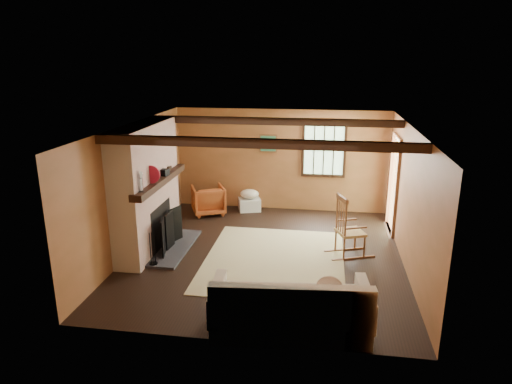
% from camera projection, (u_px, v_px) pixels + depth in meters
% --- Properties ---
extents(ground, '(5.50, 5.50, 0.00)m').
position_uv_depth(ground, '(265.00, 255.00, 8.54)').
color(ground, black).
rests_on(ground, ground).
extents(room_envelope, '(5.02, 5.52, 2.44)m').
position_uv_depth(room_envelope, '(279.00, 167.00, 8.28)').
color(room_envelope, '#A15E39').
rests_on(room_envelope, ground).
extents(fireplace, '(1.02, 2.30, 2.40)m').
position_uv_depth(fireplace, '(148.00, 193.00, 8.55)').
color(fireplace, '#A54640').
rests_on(fireplace, ground).
extents(rug, '(2.50, 3.00, 0.01)m').
position_uv_depth(rug, '(274.00, 260.00, 8.32)').
color(rug, '#C4B682').
rests_on(rug, ground).
extents(rocking_chair, '(0.94, 0.71, 1.16)m').
position_uv_depth(rocking_chair, '(348.00, 230.00, 8.39)').
color(rocking_chair, tan).
rests_on(rocking_chair, ground).
extents(sofa, '(2.19, 1.13, 0.85)m').
position_uv_depth(sofa, '(291.00, 311.00, 6.07)').
color(sofa, white).
rests_on(sofa, ground).
extents(firewood_pile, '(0.59, 0.11, 0.22)m').
position_uv_depth(firewood_pile, '(206.00, 203.00, 11.20)').
color(firewood_pile, brown).
rests_on(firewood_pile, ground).
extents(laundry_basket, '(0.59, 0.52, 0.30)m').
position_uv_depth(laundry_basket, '(250.00, 204.00, 10.94)').
color(laundry_basket, white).
rests_on(laundry_basket, ground).
extents(basket_pillow, '(0.53, 0.48, 0.22)m').
position_uv_depth(basket_pillow, '(249.00, 194.00, 10.87)').
color(basket_pillow, white).
rests_on(basket_pillow, laundry_basket).
extents(armchair, '(0.95, 0.97, 0.67)m').
position_uv_depth(armchair, '(208.00, 200.00, 10.68)').
color(armchair, '#BF6026').
rests_on(armchair, ground).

